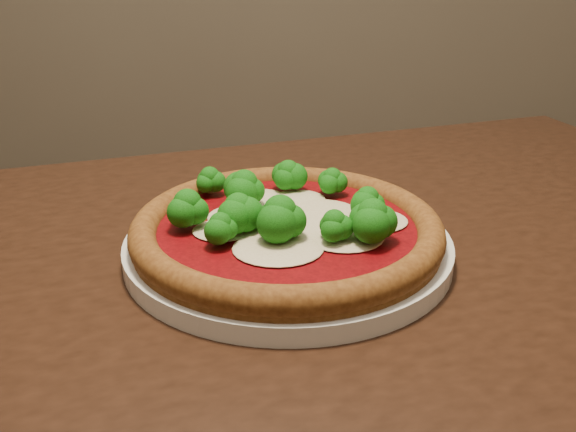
{
  "coord_description": "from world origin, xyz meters",
  "views": [
    {
      "loc": [
        -0.0,
        -0.6,
        1.03
      ],
      "look_at": [
        0.02,
        -0.05,
        0.79
      ],
      "focal_mm": 40.0,
      "sensor_mm": 36.0,
      "label": 1
    }
  ],
  "objects": [
    {
      "name": "plate",
      "position": [
        0.02,
        -0.05,
        0.76
      ],
      "size": [
        0.31,
        0.31,
        0.02
      ],
      "primitive_type": "cylinder",
      "color": "silver",
      "rests_on": "dining_table"
    },
    {
      "name": "dining_table",
      "position": [
        -0.02,
        -0.08,
        0.65
      ],
      "size": [
        1.41,
        1.06,
        0.75
      ],
      "rotation": [
        0.0,
        0.0,
        0.29
      ],
      "color": "black",
      "rests_on": "floor"
    },
    {
      "name": "pizza",
      "position": [
        0.02,
        -0.05,
        0.78
      ],
      "size": [
        0.29,
        0.29,
        0.06
      ],
      "rotation": [
        0.0,
        0.0,
        0.13
      ],
      "color": "brown",
      "rests_on": "plate"
    }
  ]
}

